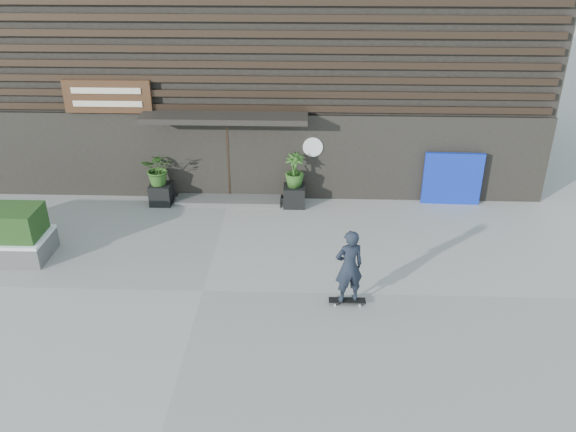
{
  "coord_description": "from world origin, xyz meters",
  "views": [
    {
      "loc": [
        2.25,
        -10.69,
        7.26
      ],
      "look_at": [
        1.82,
        1.54,
        1.1
      ],
      "focal_mm": 36.63,
      "sensor_mm": 36.0,
      "label": 1
    }
  ],
  "objects_px": {
    "planter_pot_right": "(294,196)",
    "skateboarder": "(349,267)",
    "blue_tarp": "(452,179)",
    "planter_pot_left": "(161,194)"
  },
  "relations": [
    {
      "from": "planter_pot_left",
      "to": "planter_pot_right",
      "type": "distance_m",
      "value": 3.8
    },
    {
      "from": "planter_pot_left",
      "to": "blue_tarp",
      "type": "distance_m",
      "value": 8.27
    },
    {
      "from": "planter_pot_right",
      "to": "skateboarder",
      "type": "distance_m",
      "value": 4.96
    },
    {
      "from": "blue_tarp",
      "to": "skateboarder",
      "type": "relative_size",
      "value": 0.93
    },
    {
      "from": "planter_pot_left",
      "to": "blue_tarp",
      "type": "bearing_deg",
      "value": 2.08
    },
    {
      "from": "planter_pot_right",
      "to": "blue_tarp",
      "type": "bearing_deg",
      "value": 3.86
    },
    {
      "from": "planter_pot_right",
      "to": "planter_pot_left",
      "type": "bearing_deg",
      "value": 180.0
    },
    {
      "from": "planter_pot_left",
      "to": "blue_tarp",
      "type": "relative_size",
      "value": 0.37
    },
    {
      "from": "planter_pot_left",
      "to": "skateboarder",
      "type": "distance_m",
      "value": 6.97
    },
    {
      "from": "planter_pot_right",
      "to": "skateboarder",
      "type": "xyz_separation_m",
      "value": [
        1.24,
        -4.77,
        0.61
      ]
    }
  ]
}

